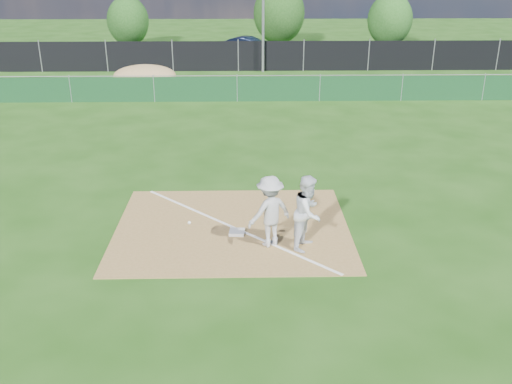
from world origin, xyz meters
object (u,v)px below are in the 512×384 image
play_at_first (270,211)px  car_mid (249,47)px  car_right (332,50)px  car_left (122,51)px  tree_left (128,21)px  tree_mid (279,14)px  runner (308,212)px  light_pole (263,3)px  first_base (237,232)px  tree_right (390,20)px

play_at_first → car_mid: size_ratio=0.64×
car_mid → car_right: car_mid is taller
car_left → tree_left: size_ratio=1.09×
car_left → tree_mid: (10.87, 7.41, 1.72)m
play_at_first → tree_left: 34.76m
car_left → car_right: 14.08m
play_at_first → car_right: 27.46m
runner → tree_mid: bearing=23.4°
light_pole → runner: size_ratio=4.36×
light_pole → runner: 22.99m
tree_mid → light_pole: bearing=-98.2°
first_base → car_right: car_right is taller
car_left → tree_left: (-0.81, 6.92, 1.23)m
light_pole → first_base: 22.46m
car_left → tree_left: bearing=7.7°
car_mid → tree_mid: 6.31m
car_mid → car_right: bearing=-80.3°
car_right → tree_right: tree_right is taller
light_pole → tree_left: 14.86m
tree_right → tree_left: bearing=177.7°
runner → car_right: bearing=16.1°
car_left → tree_mid: size_ratio=0.87×
first_base → play_at_first: 1.31m
light_pole → tree_right: bearing=44.8°
first_base → tree_left: 34.00m
tree_right → play_at_first: bearing=-108.0°
tree_left → tree_right: bearing=-2.3°
light_pole → first_base: size_ratio=21.29×
tree_left → car_right: bearing=-23.6°
light_pole → tree_mid: 11.45m
runner → car_left: (-9.57, 26.61, -0.21)m
play_at_first → tree_mid: bearing=86.3°
runner → car_right: 27.40m
first_base → car_right: bearing=76.7°
car_mid → first_base: bearing=-157.3°
car_mid → car_right: size_ratio=0.95×
play_at_first → tree_right: size_ratio=0.65×
runner → light_pole: bearing=26.4°
first_base → car_right: (6.20, 26.32, 0.58)m
car_left → tree_right: tree_right is taller
light_pole → tree_left: bearing=133.1°
runner → tree_left: tree_left is taller
first_base → car_left: size_ratio=0.09×
tree_left → runner: bearing=-72.8°
car_left → car_right: size_ratio=0.96×
first_base → play_at_first: (0.80, -0.61, 0.84)m
tree_mid → tree_left: bearing=-177.6°
car_mid → tree_left: bearing=85.3°
light_pole → tree_mid: (1.62, 11.23, -1.57)m
runner → car_right: size_ratio=0.43×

